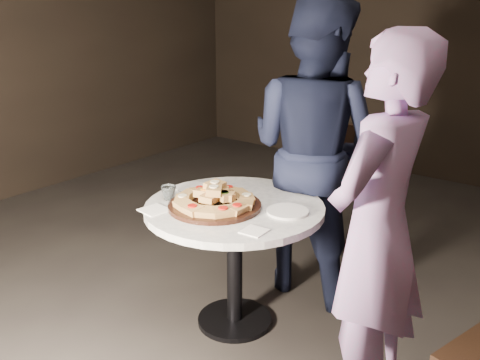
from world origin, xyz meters
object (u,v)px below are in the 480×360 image
object	(u,v)px
diner_teal	(377,230)
water_glass	(169,193)
serving_board	(215,206)
diner_navy	(313,150)
chair_far	(354,181)
table	(234,228)
focaccia_pile	(215,198)

from	to	relation	value
diner_teal	water_glass	bearing A→B (deg)	-82.66
serving_board	diner_navy	size ratio (longest dim) A/B	0.27
diner_teal	chair_far	bearing A→B (deg)	-146.41
table	serving_board	distance (m)	0.19
table	water_glass	xyz separation A→B (m)	(-0.34, -0.16, 0.18)
serving_board	chair_far	world-z (taller)	chair_far
serving_board	chair_far	distance (m)	1.30
table	diner_teal	xyz separation A→B (m)	(0.86, -0.09, 0.25)
water_glass	diner_teal	bearing A→B (deg)	3.41
table	diner_navy	distance (m)	0.74
focaccia_pile	table	bearing A→B (deg)	59.78
serving_board	water_glass	distance (m)	0.29
water_glass	focaccia_pile	bearing A→B (deg)	12.65
focaccia_pile	chair_far	distance (m)	1.30
focaccia_pile	diner_teal	size ratio (longest dim) A/B	0.26
table	diner_navy	bearing A→B (deg)	81.30
serving_board	chair_far	bearing A→B (deg)	81.07
table	diner_teal	bearing A→B (deg)	-5.86
water_glass	diner_navy	distance (m)	0.94
diner_navy	focaccia_pile	bearing A→B (deg)	81.09
table	water_glass	world-z (taller)	water_glass
diner_navy	diner_teal	size ratio (longest dim) A/B	1.09
focaccia_pile	diner_teal	xyz separation A→B (m)	(0.92, 0.01, 0.06)
chair_far	diner_navy	xyz separation A→B (m)	(-0.04, -0.52, 0.33)
chair_far	diner_navy	size ratio (longest dim) A/B	0.55
focaccia_pile	water_glass	xyz separation A→B (m)	(-0.29, -0.06, -0.02)
diner_navy	diner_teal	distance (m)	1.07
water_glass	chair_far	xyz separation A→B (m)	(0.48, 1.34, -0.19)
focaccia_pile	water_glass	world-z (taller)	focaccia_pile
table	focaccia_pile	xyz separation A→B (m)	(-0.06, -0.10, 0.20)
focaccia_pile	chair_far	world-z (taller)	chair_far
serving_board	focaccia_pile	bearing A→B (deg)	17.65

